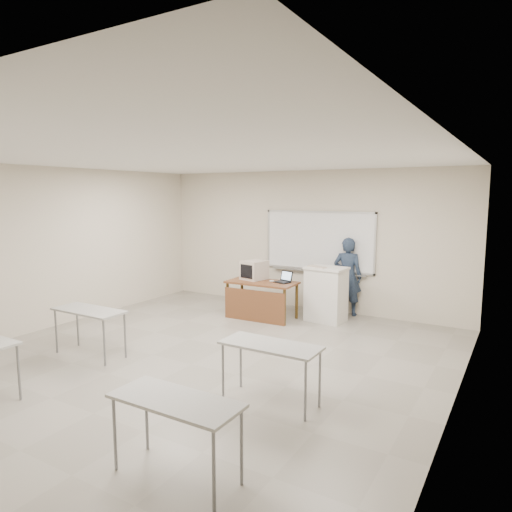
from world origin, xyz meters
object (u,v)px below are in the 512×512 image
Objects in this scene: whiteboard at (319,242)px; podium at (326,294)px; crt_monitor at (254,270)px; instructor_desk at (259,293)px; mouse at (272,281)px; presenter at (348,276)px; keyboard at (317,267)px; laptop at (283,279)px.

whiteboard is 2.30× the size of podium.
whiteboard is 5.22× the size of crt_monitor.
instructor_desk is at bearing -30.91° from crt_monitor.
mouse is 0.06× the size of presenter.
keyboard is at bearing 21.36° from crt_monitor.
laptop is 1.39m from presenter.
keyboard is at bearing 60.68° from presenter.
presenter is (0.35, 0.79, -0.28)m from keyboard.
crt_monitor is 1.93m from presenter.
crt_monitor is 0.49m from mouse.
whiteboard reaches higher than laptop.
whiteboard reaches higher than crt_monitor.
laptop is at bearing 7.64° from mouse.
crt_monitor is 4.57× the size of mouse.
presenter is (1.20, 1.07, 0.04)m from mouse.
mouse is (0.20, 0.16, 0.23)m from instructor_desk.
keyboard is at bearing 32.36° from laptop.
laptop is 0.23m from mouse.
whiteboard is at bearing 128.87° from keyboard.
mouse is at bearing 3.01° from crt_monitor.
keyboard is at bearing 20.61° from instructor_desk.
presenter reaches higher than keyboard.
keyboard is (0.65, 0.17, 0.29)m from laptop.
podium is at bearing 22.90° from instructor_desk.
keyboard is at bearing -1.51° from mouse.
presenter reaches higher than crt_monitor.
keyboard reaches higher than mouse.
whiteboard is 1.31m from podium.
whiteboard is 1.77m from instructor_desk.
instructor_desk is 0.86× the size of presenter.
podium is 0.75m from presenter.
instructor_desk is 0.55m from laptop.
crt_monitor is 0.67m from laptop.
podium reaches higher than mouse.
mouse is 0.95m from keyboard.
whiteboard is 8.29× the size of laptop.
crt_monitor reaches higher than laptop.
podium is (0.50, -0.77, -0.94)m from whiteboard.
mouse is 0.26× the size of keyboard.
presenter is at bearing 43.69° from crt_monitor.
keyboard is at bearing -137.47° from podium.
crt_monitor is at bearing -160.26° from laptop.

